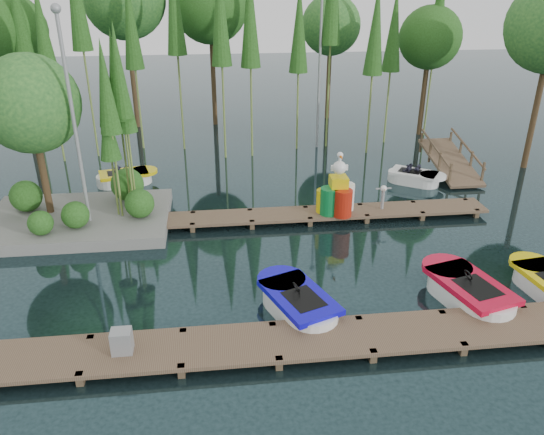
{
  "coord_description": "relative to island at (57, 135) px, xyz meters",
  "views": [
    {
      "loc": [
        -1.23,
        -14.36,
        8.06
      ],
      "look_at": [
        0.5,
        0.5,
        1.1
      ],
      "focal_mm": 35.0,
      "sensor_mm": 36.0,
      "label": 1
    }
  ],
  "objects": [
    {
      "name": "tree_screen",
      "position": [
        4.26,
        7.31,
        2.93
      ],
      "size": [
        34.42,
        18.53,
        10.31
      ],
      "color": "#42301C",
      "rests_on": "ground"
    },
    {
      "name": "near_dock",
      "position": [
        6.3,
        -7.79,
        -2.95
      ],
      "size": [
        18.0,
        1.5,
        0.5
      ],
      "color": "brown",
      "rests_on": "ground"
    },
    {
      "name": "far_dock",
      "position": [
        7.3,
        -0.79,
        -2.95
      ],
      "size": [
        15.0,
        1.2,
        0.5
      ],
      "color": "brown",
      "rests_on": "ground"
    },
    {
      "name": "boat_yellow_far",
      "position": [
        1.39,
        3.57,
        -2.92
      ],
      "size": [
        2.69,
        1.67,
        1.25
      ],
      "rotation": [
        0.0,
        0.0,
        -0.12
      ],
      "color": "white",
      "rests_on": "ground"
    },
    {
      "name": "utility_cabinet",
      "position": [
        2.84,
        -7.79,
        -2.6
      ],
      "size": [
        0.46,
        0.39,
        0.56
      ],
      "primitive_type": "cube",
      "color": "gray",
      "rests_on": "near_dock"
    },
    {
      "name": "boat_red",
      "position": [
        11.64,
        -6.39,
        -2.89
      ],
      "size": [
        2.09,
        3.27,
        1.02
      ],
      "rotation": [
        0.0,
        0.0,
        0.26
      ],
      "color": "white",
      "rests_on": "ground"
    },
    {
      "name": "boat_white_far",
      "position": [
        13.39,
        2.28,
        -2.93
      ],
      "size": [
        2.58,
        2.24,
        1.13
      ],
      "rotation": [
        0.0,
        0.0,
        0.1
      ],
      "color": "white",
      "rests_on": "ground"
    },
    {
      "name": "boat_blue",
      "position": [
        7.05,
        -6.38,
        -2.9
      ],
      "size": [
        2.25,
        3.16,
        0.97
      ],
      "rotation": [
        0.0,
        0.0,
        0.37
      ],
      "color": "white",
      "rests_on": "ground"
    },
    {
      "name": "yellow_barrel",
      "position": [
        8.88,
        -0.79,
        -2.47
      ],
      "size": [
        0.55,
        0.55,
        0.82
      ],
      "primitive_type": "cylinder",
      "color": "yellow",
      "rests_on": "far_dock"
    },
    {
      "name": "lamp_island",
      "position": [
        0.8,
        -0.79,
        1.08
      ],
      "size": [
        0.3,
        0.3,
        7.25
      ],
      "color": "gray",
      "rests_on": "ground"
    },
    {
      "name": "ramp",
      "position": [
        15.3,
        3.21,
        -2.6
      ],
      "size": [
        1.5,
        3.94,
        1.49
      ],
      "color": "brown",
      "rests_on": "ground"
    },
    {
      "name": "island",
      "position": [
        0.0,
        0.0,
        0.0
      ],
      "size": [
        6.2,
        4.2,
        6.75
      ],
      "color": "slate",
      "rests_on": "ground"
    },
    {
      "name": "ground_plane",
      "position": [
        6.3,
        -3.29,
        -3.18
      ],
      "size": [
        90.0,
        90.0,
        0.0
      ],
      "primitive_type": "plane",
      "color": "#1D3236"
    },
    {
      "name": "lamp_rear",
      "position": [
        10.3,
        7.71,
        1.08
      ],
      "size": [
        0.3,
        0.3,
        7.25
      ],
      "color": "gray",
      "rests_on": "ground"
    },
    {
      "name": "drum_cluster",
      "position": [
        9.38,
        -0.95,
        -2.23
      ],
      "size": [
        1.29,
        1.18,
        2.22
      ],
      "color": "#0C7031",
      "rests_on": "far_dock"
    },
    {
      "name": "seagull_post",
      "position": [
        11.02,
        -0.79,
        -2.28
      ],
      "size": [
        0.56,
        0.3,
        0.9
      ],
      "color": "gray",
      "rests_on": "far_dock"
    }
  ]
}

